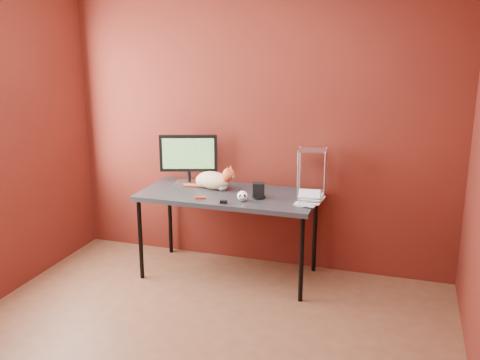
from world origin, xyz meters
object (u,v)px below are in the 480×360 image
(desk, at_px, (229,199))
(skull_mug, at_px, (242,196))
(speaker, at_px, (259,191))
(book_stack, at_px, (302,145))
(monitor, at_px, (188,157))
(cat, at_px, (213,180))

(desk, relative_size, skull_mug, 16.49)
(desk, height_order, speaker, speaker)
(desk, distance_m, book_stack, 0.82)
(skull_mug, xyz_separation_m, speaker, (0.10, 0.12, 0.02))
(desk, relative_size, speaker, 11.52)
(skull_mug, distance_m, speaker, 0.16)
(desk, bearing_deg, book_stack, -5.84)
(skull_mug, relative_size, speaker, 0.70)
(book_stack, bearing_deg, skull_mug, -165.26)
(monitor, xyz_separation_m, book_stack, (1.07, -0.25, 0.22))
(monitor, bearing_deg, book_stack, -30.87)
(desk, distance_m, skull_mug, 0.27)
(skull_mug, bearing_deg, monitor, 134.31)
(desk, height_order, book_stack, book_stack)
(skull_mug, distance_m, book_stack, 0.63)
(monitor, bearing_deg, skull_mug, -48.34)
(cat, distance_m, skull_mug, 0.44)
(monitor, relative_size, cat, 1.03)
(desk, xyz_separation_m, speaker, (0.28, -0.06, 0.11))
(cat, height_order, speaker, cat)
(cat, height_order, book_stack, book_stack)
(monitor, xyz_separation_m, cat, (0.27, -0.10, -0.17))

